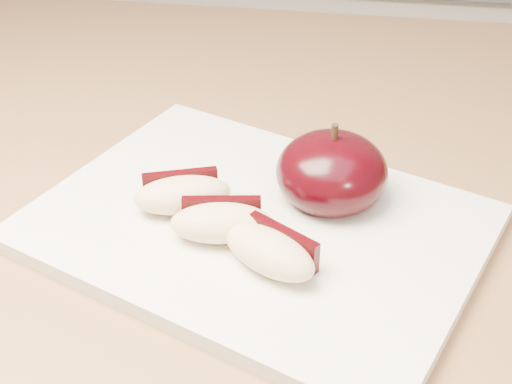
# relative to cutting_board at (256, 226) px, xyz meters

# --- Properties ---
(back_cabinet) EXTENTS (2.40, 0.62, 0.94)m
(back_cabinet) POSITION_rel_cutting_board_xyz_m (0.06, 0.84, -0.44)
(back_cabinet) COLOR silver
(back_cabinet) RESTS_ON ground
(cutting_board) EXTENTS (0.38, 0.34, 0.01)m
(cutting_board) POSITION_rel_cutting_board_xyz_m (0.00, 0.00, 0.00)
(cutting_board) COLOR white
(cutting_board) RESTS_ON island_counter
(apple_half) EXTENTS (0.09, 0.09, 0.07)m
(apple_half) POSITION_rel_cutting_board_xyz_m (0.05, 0.04, 0.03)
(apple_half) COLOR black
(apple_half) RESTS_ON cutting_board
(apple_wedge_a) EXTENTS (0.08, 0.06, 0.03)m
(apple_wedge_a) POSITION_rel_cutting_board_xyz_m (-0.06, 0.01, 0.02)
(apple_wedge_a) COLOR #DCBE8B
(apple_wedge_a) RESTS_ON cutting_board
(apple_wedge_b) EXTENTS (0.08, 0.05, 0.03)m
(apple_wedge_b) POSITION_rel_cutting_board_xyz_m (-0.02, -0.02, 0.02)
(apple_wedge_b) COLOR #DCBE8B
(apple_wedge_b) RESTS_ON cutting_board
(apple_wedge_c) EXTENTS (0.08, 0.07, 0.03)m
(apple_wedge_c) POSITION_rel_cutting_board_xyz_m (0.02, -0.05, 0.02)
(apple_wedge_c) COLOR #DCBE8B
(apple_wedge_c) RESTS_ON cutting_board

